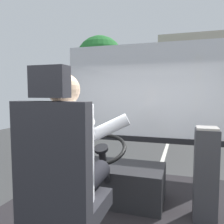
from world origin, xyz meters
TOP-DOWN VIEW (x-y plane):
  - ground at (0.00, 8.80)m, footprint 18.00×44.00m
  - driver_seat at (-0.18, -0.57)m, footprint 0.48×0.48m
  - bus_driver at (-0.18, -0.46)m, footprint 0.76×0.62m
  - steering_console at (-0.18, 0.59)m, footprint 1.10×0.95m
  - fare_box at (0.77, 0.47)m, footprint 0.21×0.23m
  - windshield_panel at (0.00, 1.62)m, footprint 2.50×0.08m
  - street_tree at (-4.42, 11.54)m, footprint 2.94×2.94m

SIDE VIEW (x-z plane):
  - ground at x=0.00m, z-range -0.05..0.00m
  - steering_console at x=-0.18m, z-range 0.63..1.44m
  - fare_box at x=0.77m, z-range 0.81..1.71m
  - driver_seat at x=-0.18m, z-range 0.73..2.10m
  - bus_driver at x=-0.18m, z-range 1.22..2.05m
  - windshield_panel at x=0.00m, z-range 1.12..2.60m
  - street_tree at x=-4.42m, z-range 1.25..6.75m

